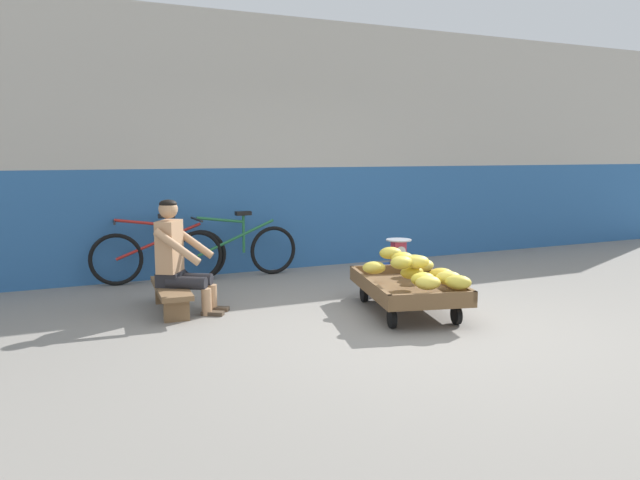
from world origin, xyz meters
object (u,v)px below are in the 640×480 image
(vendor_seated, at_px, (178,257))
(weighing_scale, at_px, (399,251))
(bicycle_near_left, at_px, (159,255))
(bicycle_far_left, at_px, (236,251))
(banana_cart, at_px, (407,289))
(low_bench, at_px, (171,292))
(shopping_bag, at_px, (418,286))
(plastic_crate, at_px, (398,276))

(vendor_seated, xyz_separation_m, weighing_scale, (2.58, -0.01, -0.11))
(bicycle_near_left, xyz_separation_m, bicycle_far_left, (0.96, -0.09, 0.00))
(bicycle_far_left, bearing_deg, banana_cart, -66.33)
(banana_cart, height_order, bicycle_near_left, bicycle_near_left)
(vendor_seated, height_order, weighing_scale, vendor_seated)
(banana_cart, xyz_separation_m, low_bench, (-2.16, 1.03, -0.04))
(banana_cart, distance_m, shopping_bag, 0.73)
(banana_cart, xyz_separation_m, bicycle_near_left, (-2.01, 2.49, 0.11))
(low_bench, distance_m, vendor_seated, 0.38)
(bicycle_near_left, bearing_deg, bicycle_far_left, -5.27)
(weighing_scale, height_order, shopping_bag, weighing_scale)
(banana_cart, xyz_separation_m, bicycle_far_left, (-1.05, 2.40, 0.11))
(plastic_crate, xyz_separation_m, bicycle_far_left, (-1.55, 1.43, 0.20))
(banana_cart, distance_m, plastic_crate, 1.09)
(banana_cart, bearing_deg, bicycle_far_left, 113.67)
(weighing_scale, distance_m, bicycle_near_left, 2.94)
(low_bench, bearing_deg, plastic_crate, -1.30)
(banana_cart, distance_m, weighing_scale, 1.11)
(bicycle_near_left, bearing_deg, plastic_crate, -31.18)
(plastic_crate, xyz_separation_m, shopping_bag, (-0.01, -0.44, -0.03))
(vendor_seated, height_order, bicycle_far_left, vendor_seated)
(plastic_crate, distance_m, weighing_scale, 0.30)
(bicycle_near_left, height_order, shopping_bag, bicycle_near_left)
(vendor_seated, bearing_deg, bicycle_far_left, 54.05)
(vendor_seated, xyz_separation_m, shopping_bag, (2.56, -0.45, -0.45))
(weighing_scale, bearing_deg, bicycle_near_left, 148.81)
(banana_cart, bearing_deg, plastic_crate, 62.84)
(low_bench, height_order, bicycle_far_left, bicycle_far_left)
(low_bench, xyz_separation_m, plastic_crate, (2.65, -0.06, -0.05))
(bicycle_near_left, relative_size, shopping_bag, 6.90)
(banana_cart, distance_m, low_bench, 2.39)
(banana_cart, bearing_deg, vendor_seated, 154.71)
(plastic_crate, bearing_deg, shopping_bag, -91.93)
(shopping_bag, bearing_deg, vendor_seated, 170.08)
(low_bench, bearing_deg, vendor_seated, -32.53)
(banana_cart, height_order, vendor_seated, vendor_seated)
(weighing_scale, bearing_deg, vendor_seated, 179.69)
(low_bench, distance_m, bicycle_far_left, 1.77)
(vendor_seated, relative_size, plastic_crate, 3.17)
(weighing_scale, xyz_separation_m, bicycle_near_left, (-2.51, 1.52, -0.10))
(banana_cart, bearing_deg, shopping_bag, 47.91)
(vendor_seated, xyz_separation_m, plastic_crate, (2.58, -0.01, -0.42))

